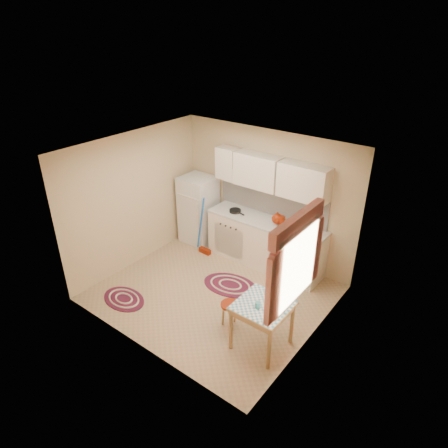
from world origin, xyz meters
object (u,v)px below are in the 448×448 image
Objects in this scene: fridge at (198,210)px; stool at (230,315)px; base_cabinets at (265,243)px; table at (262,325)px.

stool is (2.10, -1.74, -0.49)m from fridge.
base_cabinets is 2.15m from table.
base_cabinets reaches higher than table.
base_cabinets is 3.12× the size of table.
fridge is 3.25m from table.
table is (2.69, -1.79, -0.34)m from fridge.
fridge is at bearing 146.43° from table.
fridge reaches higher than base_cabinets.
fridge is 1.94× the size of table.
stool is at bearing -39.59° from fridge.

